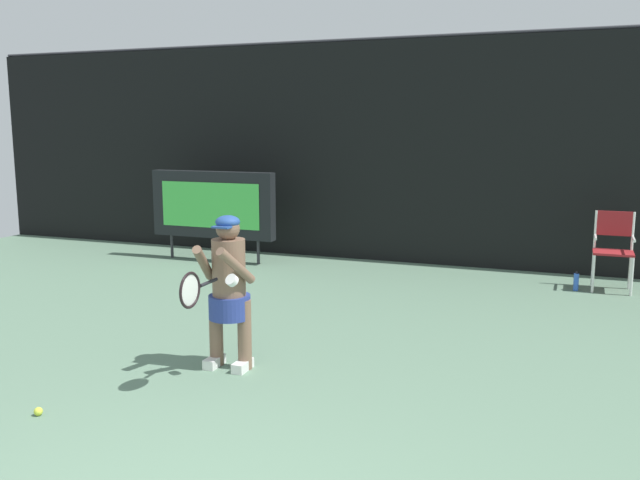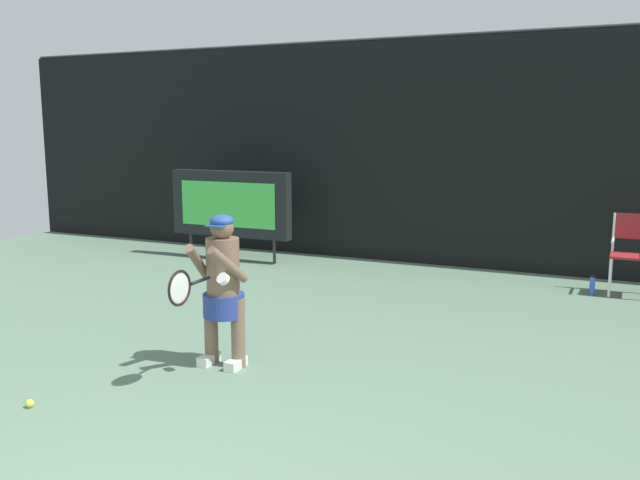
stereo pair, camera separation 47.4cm
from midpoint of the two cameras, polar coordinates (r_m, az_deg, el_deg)
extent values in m
cube|color=black|center=(11.03, 13.91, 6.98)|extent=(18.00, 0.12, 3.60)
cylinder|color=#38383D|center=(11.11, 14.31, 16.45)|extent=(18.00, 0.05, 0.05)
cube|color=black|center=(11.47, -6.34, 3.03)|extent=(2.20, 0.20, 1.10)
cube|color=#46C94C|center=(11.38, -6.61, 2.97)|extent=(1.80, 0.01, 0.75)
cylinder|color=#2D2D33|center=(12.02, -9.64, -0.36)|extent=(0.05, 0.05, 0.40)
cylinder|color=#2D2D33|center=(11.18, -2.64, -0.98)|extent=(0.05, 0.05, 0.40)
cylinder|color=white|center=(9.85, 24.41, -2.93)|extent=(0.04, 0.04, 0.52)
cylinder|color=white|center=(10.25, 24.43, -2.47)|extent=(0.04, 0.04, 0.52)
cube|color=maroon|center=(10.00, 25.89, -1.25)|extent=(0.52, 0.44, 0.03)
cylinder|color=white|center=(10.16, 24.64, 0.51)|extent=(0.04, 0.04, 0.56)
cube|color=maroon|center=(10.14, 26.03, 1.03)|extent=(0.48, 0.02, 0.34)
cylinder|color=white|center=(9.96, 24.61, 0.00)|extent=(0.04, 0.44, 0.04)
cylinder|color=blue|center=(9.92, 23.14, -3.59)|extent=(0.07, 0.07, 0.24)
cylinder|color=black|center=(9.89, 23.19, -2.84)|extent=(0.03, 0.03, 0.03)
cube|color=white|center=(6.63, -7.25, -9.90)|extent=(0.11, 0.26, 0.09)
cube|color=white|center=(6.48, -4.96, -10.32)|extent=(0.11, 0.26, 0.09)
cylinder|color=brown|center=(6.58, -7.07, -7.43)|extent=(0.13, 0.13, 0.66)
cylinder|color=brown|center=(6.43, -4.78, -7.79)|extent=(0.13, 0.13, 0.66)
cylinder|color=navy|center=(6.44, -5.98, -5.46)|extent=(0.39, 0.39, 0.22)
cylinder|color=brown|center=(6.35, -6.03, -2.34)|extent=(0.31, 0.31, 0.56)
sphere|color=brown|center=(6.29, -6.09, 1.04)|extent=(0.22, 0.22, 0.22)
ellipsoid|color=#284C93|center=(6.28, -6.10, 1.58)|extent=(0.22, 0.22, 0.12)
cube|color=#284C93|center=(6.20, -6.57, 1.16)|extent=(0.17, 0.12, 0.02)
cylinder|color=brown|center=(6.29, -8.11, -1.83)|extent=(0.19, 0.46, 0.39)
cylinder|color=brown|center=(6.12, -5.51, -2.09)|extent=(0.19, 0.46, 0.39)
cylinder|color=white|center=(6.03, -5.90, -3.28)|extent=(0.13, 0.13, 0.12)
cylinder|color=black|center=(6.07, -7.81, -3.42)|extent=(0.03, 0.28, 0.03)
torus|color=black|center=(5.83, -9.42, -4.02)|extent=(0.02, 0.31, 0.31)
ellipsoid|color=silver|center=(5.83, -9.42, -4.02)|extent=(0.01, 0.26, 0.26)
sphere|color=#CCDB3D|center=(6.01, -21.07, -12.70)|extent=(0.07, 0.07, 0.07)
camera|label=1|loc=(0.24, -87.83, 0.37)|focal=38.18mm
camera|label=2|loc=(0.24, 92.17, -0.37)|focal=38.18mm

